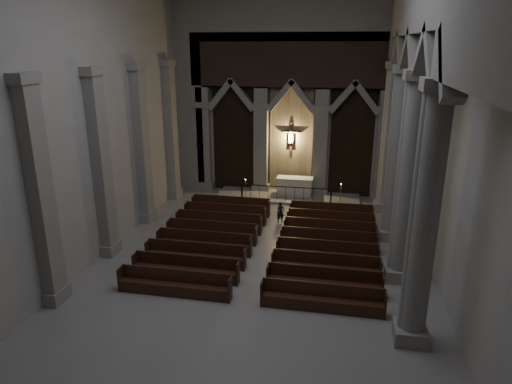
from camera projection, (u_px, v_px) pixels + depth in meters
room at (253, 83)px, 15.28m from camera, size 24.00×24.10×12.00m
sanctuary_wall at (292, 85)px, 26.36m from camera, size 14.00×0.77×12.00m
right_arcade at (419, 76)px, 15.46m from camera, size 1.00×24.00×12.00m
left_pilasters at (124, 157)px, 20.91m from camera, size 0.60×13.00×8.03m
sanctuary_step at (287, 197)px, 27.50m from camera, size 8.50×2.60×0.15m
altar at (295, 186)px, 27.44m from camera, size 2.17×0.87×1.10m
altar_rail at (286, 192)px, 26.45m from camera, size 5.30×0.09×1.04m
candle_stand_left at (246, 195)px, 26.83m from camera, size 0.23×0.23×1.37m
candle_stand_right at (340, 203)px, 25.46m from camera, size 0.26×0.26×1.53m
pews at (266, 245)px, 20.36m from camera, size 9.70×9.07×0.96m
worshipper at (280, 213)px, 23.59m from camera, size 0.47×0.39×1.10m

